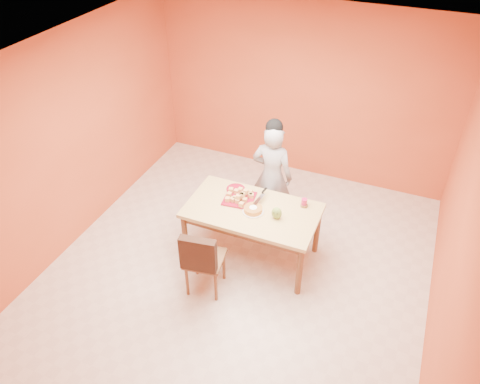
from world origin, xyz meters
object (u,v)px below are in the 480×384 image
at_px(magenta_glass, 304,203).
at_px(pastry_platter, 239,199).
at_px(dining_chair, 204,258).
at_px(sponge_cake, 253,209).
at_px(person, 272,176).
at_px(dining_table, 252,215).
at_px(egg_ornament, 277,213).
at_px(red_dinner_plate, 236,189).
at_px(checker_tin, 304,205).

bearing_deg(magenta_glass, pastry_platter, -166.80).
relative_size(dining_chair, sponge_cake, 4.18).
xyz_separation_m(dining_chair, person, (0.29, 1.48, 0.28)).
distance_m(dining_table, egg_ornament, 0.37).
relative_size(pastry_platter, red_dinner_plate, 1.54).
distance_m(dining_table, sponge_cake, 0.14).
relative_size(person, red_dinner_plate, 6.44).
distance_m(dining_chair, person, 1.53).
bearing_deg(pastry_platter, sponge_cake, -33.51).
height_order(sponge_cake, egg_ornament, egg_ornament).
relative_size(dining_table, dining_chair, 1.70).
bearing_deg(dining_table, magenta_glass, 28.32).
relative_size(pastry_platter, checker_tin, 4.10).
relative_size(dining_chair, person, 0.62).
distance_m(pastry_platter, magenta_glass, 0.80).
relative_size(dining_chair, pastry_platter, 2.57).
xyz_separation_m(pastry_platter, checker_tin, (0.78, 0.18, 0.00)).
relative_size(person, checker_tin, 17.14).
bearing_deg(dining_table, sponge_cake, -59.69).
bearing_deg(dining_chair, red_dinner_plate, 83.30).
height_order(dining_table, checker_tin, checker_tin).
relative_size(red_dinner_plate, magenta_glass, 2.31).
relative_size(dining_table, egg_ornament, 10.32).
height_order(dining_chair, egg_ornament, dining_chair).
bearing_deg(checker_tin, egg_ornament, -124.47).
xyz_separation_m(red_dinner_plate, checker_tin, (0.90, 0.00, 0.01)).
relative_size(pastry_platter, magenta_glass, 3.56).
distance_m(sponge_cake, magenta_glass, 0.63).
bearing_deg(person, checker_tin, 142.19).
height_order(pastry_platter, magenta_glass, magenta_glass).
bearing_deg(pastry_platter, checker_tin, 12.68).
bearing_deg(person, magenta_glass, 142.42).
relative_size(dining_table, magenta_glass, 15.59).
xyz_separation_m(dining_chair, checker_tin, (0.86, 1.03, 0.29)).
distance_m(egg_ornament, checker_tin, 0.42).
xyz_separation_m(dining_table, magenta_glass, (0.56, 0.30, 0.15)).
bearing_deg(red_dinner_plate, person, 54.00).
xyz_separation_m(red_dinner_plate, magenta_glass, (0.90, 0.01, 0.04)).
bearing_deg(magenta_glass, egg_ornament, -123.55).
bearing_deg(sponge_cake, magenta_glass, 33.02).
height_order(dining_table, dining_chair, dining_chair).
xyz_separation_m(egg_ornament, checker_tin, (0.24, 0.34, -0.06)).
bearing_deg(checker_tin, person, 141.84).
distance_m(dining_table, dining_chair, 0.81).
xyz_separation_m(dining_table, egg_ornament, (0.32, -0.05, 0.17)).
distance_m(dining_chair, egg_ornament, 0.99).
xyz_separation_m(dining_table, sponge_cake, (0.03, -0.04, 0.13)).
distance_m(red_dinner_plate, sponge_cake, 0.50).
bearing_deg(checker_tin, red_dinner_plate, -179.80).
xyz_separation_m(dining_chair, red_dinner_plate, (-0.04, 1.02, 0.28)).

